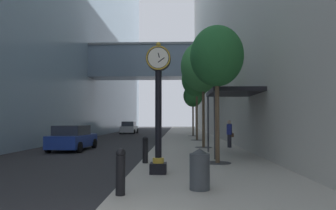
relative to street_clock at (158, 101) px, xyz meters
name	(u,v)px	position (x,y,z in m)	size (l,w,h in m)	color
ground_plane	(163,139)	(-0.98, 21.19, -2.58)	(110.00, 110.00, 0.00)	#262628
sidewalk_right	(189,136)	(1.84, 24.19, -2.51)	(5.63, 80.00, 0.14)	#9E998E
street_clock	(158,101)	(0.00, 0.00, 0.00)	(0.84, 0.55, 4.44)	black
bollard_nearest	(120,170)	(-0.71, -2.95, -1.85)	(0.24, 0.24, 1.12)	black
bollard_third	(145,149)	(-0.71, 2.46, -1.85)	(0.24, 0.24, 1.12)	black
street_tree_near	(217,57)	(2.29, 2.55, 2.01)	(2.24, 2.24, 5.77)	#333335
street_tree_mid_near	(203,67)	(2.29, 9.70, 2.84)	(2.93, 2.93, 6.98)	#333335
street_tree_mid_far	(197,80)	(2.29, 16.84, 2.94)	(2.68, 2.68, 6.95)	#333335
street_tree_far	(193,96)	(2.29, 23.98, 2.01)	(2.15, 2.15, 5.72)	#333335
trash_bin	(200,169)	(1.22, -2.31, -1.90)	(0.53, 0.53, 1.05)	#383D42
pedestrian_walking	(229,133)	(3.98, 9.78, -1.50)	(0.52, 0.46, 1.77)	#23232D
storefront_awning	(232,93)	(3.41, 5.33, 0.71)	(2.40, 3.60, 3.30)	black
car_white_near	(129,128)	(-6.30, 32.57, -1.75)	(2.14, 4.12, 1.70)	silver
car_blue_mid	(73,138)	(-6.03, 8.93, -1.80)	(2.21, 4.23, 1.58)	navy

